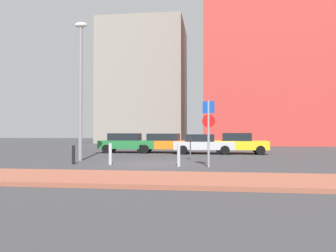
{
  "coord_description": "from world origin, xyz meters",
  "views": [
    {
      "loc": [
        2.82,
        -15.97,
        1.62
      ],
      "look_at": [
        0.26,
        3.83,
        1.96
      ],
      "focal_mm": 34.58,
      "sensor_mm": 36.0,
      "label": 1
    }
  ],
  "objects_px": {
    "parked_car_green": "(127,142)",
    "street_lamp": "(81,80)",
    "parked_car_orange": "(164,143)",
    "traffic_bollard_far": "(179,155)",
    "parking_sign_post": "(209,125)",
    "traffic_bollard_mid": "(73,155)",
    "traffic_bollard_near": "(110,154)",
    "parked_car_silver": "(202,144)",
    "parking_meter": "(190,145)",
    "parked_car_yellow": "(238,143)"
  },
  "relations": [
    {
      "from": "traffic_bollard_mid",
      "to": "traffic_bollard_far",
      "type": "bearing_deg",
      "value": -3.27
    },
    {
      "from": "parked_car_green",
      "to": "parking_meter",
      "type": "bearing_deg",
      "value": -48.33
    },
    {
      "from": "parked_car_orange",
      "to": "traffic_bollard_far",
      "type": "xyz_separation_m",
      "value": [
        2.03,
        -9.35,
        -0.24
      ]
    },
    {
      "from": "parked_car_yellow",
      "to": "street_lamp",
      "type": "xyz_separation_m",
      "value": [
        -9.19,
        -6.65,
        3.71
      ]
    },
    {
      "from": "parked_car_orange",
      "to": "traffic_bollard_near",
      "type": "relative_size",
      "value": 4.37
    },
    {
      "from": "street_lamp",
      "to": "traffic_bollard_near",
      "type": "relative_size",
      "value": 7.39
    },
    {
      "from": "parked_car_green",
      "to": "traffic_bollard_mid",
      "type": "bearing_deg",
      "value": -92.51
    },
    {
      "from": "parked_car_orange",
      "to": "traffic_bollard_mid",
      "type": "relative_size",
      "value": 4.87
    },
    {
      "from": "parked_car_silver",
      "to": "traffic_bollard_mid",
      "type": "relative_size",
      "value": 4.66
    },
    {
      "from": "parked_car_green",
      "to": "traffic_bollard_far",
      "type": "distance_m",
      "value": 10.45
    },
    {
      "from": "parked_car_orange",
      "to": "parked_car_yellow",
      "type": "bearing_deg",
      "value": -5.06
    },
    {
      "from": "parking_sign_post",
      "to": "traffic_bollard_mid",
      "type": "distance_m",
      "value": 6.81
    },
    {
      "from": "parked_car_orange",
      "to": "traffic_bollard_far",
      "type": "bearing_deg",
      "value": -77.75
    },
    {
      "from": "parking_sign_post",
      "to": "traffic_bollard_near",
      "type": "distance_m",
      "value": 4.98
    },
    {
      "from": "parking_meter",
      "to": "traffic_bollard_far",
      "type": "height_order",
      "value": "parking_meter"
    },
    {
      "from": "parked_car_yellow",
      "to": "traffic_bollard_near",
      "type": "xyz_separation_m",
      "value": [
        -6.87,
        -8.55,
        -0.26
      ]
    },
    {
      "from": "traffic_bollard_mid",
      "to": "traffic_bollard_far",
      "type": "height_order",
      "value": "traffic_bollard_far"
    },
    {
      "from": "traffic_bollard_near",
      "to": "traffic_bollard_far",
      "type": "distance_m",
      "value": 3.39
    },
    {
      "from": "parking_meter",
      "to": "street_lamp",
      "type": "distance_m",
      "value": 7.14
    },
    {
      "from": "parked_car_orange",
      "to": "parking_sign_post",
      "type": "distance_m",
      "value": 10.14
    },
    {
      "from": "parked_car_yellow",
      "to": "parking_meter",
      "type": "distance_m",
      "value": 6.31
    },
    {
      "from": "parking_sign_post",
      "to": "street_lamp",
      "type": "xyz_separation_m",
      "value": [
        -7.08,
        2.34,
        2.58
      ]
    },
    {
      "from": "parked_car_silver",
      "to": "parking_meter",
      "type": "distance_m",
      "value": 5.29
    },
    {
      "from": "traffic_bollard_mid",
      "to": "parking_sign_post",
      "type": "bearing_deg",
      "value": -3.77
    },
    {
      "from": "parked_car_green",
      "to": "traffic_bollard_near",
      "type": "xyz_separation_m",
      "value": [
        1.49,
        -8.93,
        -0.26
      ]
    },
    {
      "from": "street_lamp",
      "to": "traffic_bollard_far",
      "type": "xyz_separation_m",
      "value": [
        5.7,
        -2.21,
        -3.96
      ]
    },
    {
      "from": "parked_car_yellow",
      "to": "parking_meter",
      "type": "bearing_deg",
      "value": -119.94
    },
    {
      "from": "parked_car_green",
      "to": "parked_car_yellow",
      "type": "distance_m",
      "value": 8.36
    },
    {
      "from": "parked_car_orange",
      "to": "parked_car_yellow",
      "type": "xyz_separation_m",
      "value": [
        5.52,
        -0.49,
        0.01
      ]
    },
    {
      "from": "traffic_bollard_near",
      "to": "traffic_bollard_far",
      "type": "relative_size",
      "value": 0.99
    },
    {
      "from": "parked_car_orange",
      "to": "traffic_bollard_near",
      "type": "distance_m",
      "value": 9.15
    },
    {
      "from": "parked_car_green",
      "to": "street_lamp",
      "type": "xyz_separation_m",
      "value": [
        -0.83,
        -7.03,
        3.71
      ]
    },
    {
      "from": "traffic_bollard_mid",
      "to": "parked_car_silver",
      "type": "bearing_deg",
      "value": 53.58
    },
    {
      "from": "parked_car_orange",
      "to": "street_lamp",
      "type": "height_order",
      "value": "street_lamp"
    },
    {
      "from": "street_lamp",
      "to": "traffic_bollard_mid",
      "type": "relative_size",
      "value": 8.23
    },
    {
      "from": "parked_car_silver",
      "to": "traffic_bollard_far",
      "type": "height_order",
      "value": "parked_car_silver"
    },
    {
      "from": "parked_car_silver",
      "to": "parked_car_yellow",
      "type": "height_order",
      "value": "parked_car_yellow"
    },
    {
      "from": "parked_car_silver",
      "to": "parking_meter",
      "type": "height_order",
      "value": "parked_car_silver"
    },
    {
      "from": "parking_sign_post",
      "to": "traffic_bollard_far",
      "type": "distance_m",
      "value": 1.96
    },
    {
      "from": "parked_car_green",
      "to": "traffic_bollard_mid",
      "type": "xyz_separation_m",
      "value": [
        -0.39,
        -8.94,
        -0.31
      ]
    },
    {
      "from": "parking_meter",
      "to": "street_lamp",
      "type": "bearing_deg",
      "value": -168.92
    },
    {
      "from": "traffic_bollard_mid",
      "to": "traffic_bollard_far",
      "type": "relative_size",
      "value": 0.89
    },
    {
      "from": "parking_meter",
      "to": "traffic_bollard_near",
      "type": "height_order",
      "value": "parking_meter"
    },
    {
      "from": "traffic_bollard_near",
      "to": "traffic_bollard_mid",
      "type": "bearing_deg",
      "value": -179.84
    },
    {
      "from": "traffic_bollard_near",
      "to": "traffic_bollard_mid",
      "type": "relative_size",
      "value": 1.11
    },
    {
      "from": "traffic_bollard_near",
      "to": "traffic_bollard_far",
      "type": "height_order",
      "value": "traffic_bollard_far"
    },
    {
      "from": "parked_car_green",
      "to": "parked_car_silver",
      "type": "relative_size",
      "value": 0.99
    },
    {
      "from": "parked_car_silver",
      "to": "parked_car_green",
      "type": "bearing_deg",
      "value": 174.19
    },
    {
      "from": "street_lamp",
      "to": "traffic_bollard_mid",
      "type": "height_order",
      "value": "street_lamp"
    },
    {
      "from": "traffic_bollard_far",
      "to": "parking_meter",
      "type": "bearing_deg",
      "value": 84.26
    }
  ]
}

